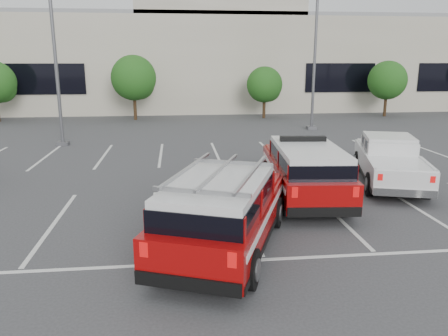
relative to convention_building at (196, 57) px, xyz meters
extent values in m
plane|color=#363639|center=(-0.18, -31.86, -4.72)|extent=(120.00, 120.00, 0.00)
cube|color=silver|center=(-0.18, -27.36, -4.71)|extent=(23.00, 15.00, 0.01)
cube|color=beige|center=(-0.18, 0.14, -0.72)|extent=(60.00, 15.00, 8.00)
cube|color=gray|center=(-0.18, 0.14, 3.43)|extent=(60.00, 15.00, 0.30)
cube|color=beige|center=(1.82, -1.36, 4.28)|extent=(14.00, 12.00, 2.00)
sphere|color=#245516|center=(-14.78, -9.66, -2.30)|extent=(2.05, 2.05, 2.05)
cylinder|color=#3F2B19|center=(-5.18, -9.86, -3.80)|extent=(0.24, 0.24, 1.84)
sphere|color=#245516|center=(-5.18, -9.86, -1.56)|extent=(3.37, 3.37, 3.37)
sphere|color=#245516|center=(-4.78, -9.66, -2.07)|extent=(2.24, 2.24, 2.24)
cylinder|color=#3F2B19|center=(4.82, -9.86, -3.96)|extent=(0.24, 0.24, 1.51)
sphere|color=#245516|center=(4.82, -9.86, -2.11)|extent=(2.77, 2.77, 2.77)
sphere|color=#245516|center=(5.22, -9.66, -2.53)|extent=(1.85, 1.85, 1.85)
cylinder|color=#3F2B19|center=(14.82, -9.86, -3.88)|extent=(0.24, 0.24, 1.67)
sphere|color=#245516|center=(14.82, -9.86, -1.84)|extent=(3.07, 3.07, 3.07)
sphere|color=#245516|center=(15.22, -9.66, -2.30)|extent=(2.05, 2.05, 2.05)
cube|color=#59595E|center=(-8.18, -19.86, -4.62)|extent=(0.60, 0.60, 0.20)
cylinder|color=#59595E|center=(-8.18, -19.86, 0.28)|extent=(0.18, 0.18, 10.00)
cube|color=#59595E|center=(6.82, -15.86, -4.62)|extent=(0.60, 0.60, 0.20)
cylinder|color=#59595E|center=(6.82, -15.86, 0.28)|extent=(0.18, 0.18, 10.00)
cube|color=#8E0607|center=(2.06, -30.17, -3.94)|extent=(2.53, 5.82, 0.86)
cube|color=black|center=(2.01, -30.69, -3.28)|extent=(2.23, 4.16, 0.45)
cube|color=silver|center=(2.01, -30.69, -2.97)|extent=(2.18, 4.08, 0.16)
cube|color=black|center=(2.09, -29.81, -2.80)|extent=(1.54, 0.42, 0.15)
cube|color=silver|center=(5.70, -28.86, -3.99)|extent=(3.44, 5.88, 0.81)
cube|color=black|center=(5.85, -28.37, -3.38)|extent=(2.26, 2.39, 0.42)
cube|color=silver|center=(5.85, -28.37, -3.09)|extent=(2.21, 2.34, 0.15)
cube|color=#8E0607|center=(-1.01, -33.99, -3.92)|extent=(3.91, 5.77, 0.88)
cube|color=black|center=(-1.20, -34.49, -3.24)|extent=(3.14, 4.14, 0.46)
cube|color=silver|center=(-1.20, -34.49, -2.93)|extent=(3.07, 4.05, 0.17)
cube|color=#A5A5A8|center=(-1.20, -34.49, -2.63)|extent=(3.07, 3.82, 0.06)
camera|label=1|loc=(-2.11, -43.77, -0.26)|focal=35.00mm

